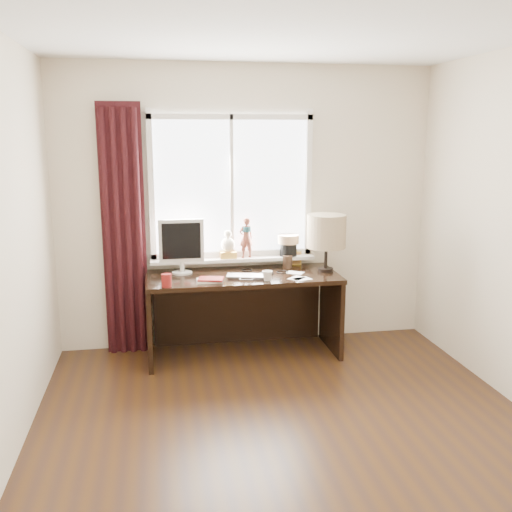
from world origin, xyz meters
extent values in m
cube|color=#321E14|center=(0.00, 0.00, 0.00)|extent=(3.50, 4.00, 0.00)
cube|color=white|center=(0.00, 0.00, 2.60)|extent=(3.50, 4.00, 0.00)
cube|color=beige|center=(0.00, 2.00, 1.30)|extent=(3.50, 0.00, 2.60)
cube|color=beige|center=(0.00, -2.00, 1.30)|extent=(3.50, 0.00, 2.60)
imported|color=silver|center=(-0.07, 1.51, 0.76)|extent=(0.41, 0.32, 0.03)
imported|color=white|center=(0.07, 1.40, 0.80)|extent=(0.12, 0.12, 0.09)
cylinder|color=maroon|center=(-0.78, 1.34, 0.80)|extent=(0.08, 0.08, 0.11)
cube|color=white|center=(-0.15, 1.99, 1.50)|extent=(1.40, 0.02, 1.30)
cube|color=silver|center=(-0.15, 1.96, 0.88)|extent=(1.50, 0.05, 0.05)
cube|color=silver|center=(-0.15, 1.96, 2.12)|extent=(1.50, 0.05, 0.05)
cube|color=silver|center=(-0.88, 1.96, 1.50)|extent=(0.05, 0.05, 1.40)
cube|color=silver|center=(0.57, 1.96, 1.50)|extent=(0.05, 0.05, 1.40)
cube|color=silver|center=(-0.15, 1.96, 1.50)|extent=(0.03, 0.05, 1.30)
cube|color=silver|center=(-0.15, 1.91, 0.83)|extent=(1.52, 0.18, 0.03)
cylinder|color=#6A0808|center=(-0.63, 1.89, 0.99)|extent=(0.15, 0.15, 0.27)
cube|color=gold|center=(-0.20, 1.91, 0.88)|extent=(0.15, 0.12, 0.06)
sphere|color=beige|center=(-0.20, 1.91, 0.97)|extent=(0.13, 0.13, 0.13)
sphere|color=beige|center=(-0.20, 1.91, 1.07)|extent=(0.07, 0.07, 0.07)
imported|color=brown|center=(-0.03, 1.89, 1.04)|extent=(0.15, 0.12, 0.38)
cylinder|color=#1E4C51|center=(-0.03, 1.88, 1.12)|extent=(0.10, 0.10, 0.05)
cylinder|color=black|center=(0.37, 1.89, 0.91)|extent=(0.16, 0.16, 0.12)
cylinder|color=#8C6B4C|center=(0.37, 1.89, 1.01)|extent=(0.20, 0.20, 0.08)
cube|color=black|center=(-1.13, 1.92, 1.12)|extent=(0.38, 0.05, 2.25)
cylinder|color=black|center=(-1.27, 1.89, 1.10)|extent=(0.06, 0.06, 2.20)
cylinder|color=black|center=(-1.18, 1.89, 1.10)|extent=(0.06, 0.06, 2.20)
cylinder|color=black|center=(-1.09, 1.89, 1.10)|extent=(0.06, 0.06, 2.20)
cylinder|color=black|center=(-1.00, 1.89, 1.10)|extent=(0.06, 0.06, 2.20)
cube|color=black|center=(-0.10, 1.63, 0.73)|extent=(1.70, 0.70, 0.04)
cube|color=black|center=(-0.93, 1.63, 0.35)|extent=(0.04, 0.64, 0.71)
cube|color=black|center=(0.73, 1.63, 0.35)|extent=(0.04, 0.64, 0.71)
cube|color=black|center=(-0.10, 1.97, 0.35)|extent=(1.60, 0.03, 0.71)
cylinder|color=beige|center=(-0.63, 1.78, 0.76)|extent=(0.18, 0.18, 0.01)
cylinder|color=beige|center=(-0.63, 1.78, 0.81)|extent=(0.04, 0.04, 0.10)
cube|color=beige|center=(-0.63, 1.78, 1.05)|extent=(0.40, 0.04, 0.38)
cube|color=black|center=(-0.63, 1.75, 1.05)|extent=(0.34, 0.01, 0.32)
cube|color=beige|center=(-0.42, 1.45, 0.76)|extent=(0.23, 0.17, 0.02)
cube|color=maroon|center=(-0.41, 1.44, 0.78)|extent=(0.24, 0.19, 0.01)
cylinder|color=black|center=(0.35, 1.81, 0.81)|extent=(0.09, 0.09, 0.12)
cylinder|color=black|center=(0.33, 1.82, 0.86)|extent=(0.01, 0.01, 0.22)
cylinder|color=black|center=(0.36, 1.81, 0.84)|extent=(0.01, 0.01, 0.19)
cylinder|color=black|center=(0.35, 1.83, 0.88)|extent=(0.01, 0.01, 0.25)
cylinder|color=black|center=(0.37, 1.83, 0.83)|extent=(0.01, 0.01, 0.17)
cube|color=gold|center=(0.46, 1.93, 0.81)|extent=(0.10, 0.02, 0.13)
cube|color=#996633|center=(0.46, 1.92, 0.81)|extent=(0.08, 0.01, 0.10)
cylinder|color=black|center=(0.66, 1.63, 0.77)|extent=(0.14, 0.14, 0.03)
cylinder|color=black|center=(0.66, 1.63, 0.89)|extent=(0.03, 0.03, 0.22)
cylinder|color=tan|center=(0.66, 1.63, 1.12)|extent=(0.35, 0.35, 0.30)
cube|color=white|center=(0.38, 1.39, 0.75)|extent=(0.18, 0.15, 0.00)
cube|color=white|center=(0.37, 1.62, 0.75)|extent=(0.19, 0.17, 0.00)
cube|color=white|center=(0.34, 1.42, 0.75)|extent=(0.18, 0.18, 0.00)
torus|color=black|center=(0.11, 1.62, 0.75)|extent=(0.13, 0.13, 0.01)
torus|color=black|center=(0.26, 1.65, 0.75)|extent=(0.14, 0.14, 0.01)
torus|color=black|center=(-0.04, 1.79, 0.75)|extent=(0.11, 0.11, 0.01)
camera|label=1|loc=(-0.85, -3.23, 1.98)|focal=40.00mm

